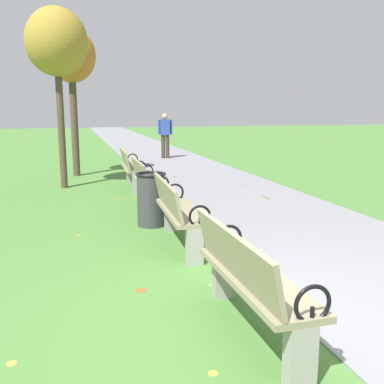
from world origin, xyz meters
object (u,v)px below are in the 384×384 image
object	(u,v)px
tree_1	(57,44)
pedestrian_walking	(165,133)
park_bench_1	(249,278)
tree_2	(71,58)
park_bench_3	(147,183)
park_bench_4	(131,167)
park_bench_2	(178,211)
trash_bin	(151,199)

from	to	relation	value
tree_1	pedestrian_walking	distance (m)	6.75
park_bench_1	tree_1	world-z (taller)	tree_1
tree_2	pedestrian_walking	xyz separation A→B (m)	(3.22, 3.42, -2.18)
park_bench_3	park_bench_4	world-z (taller)	same
park_bench_2	park_bench_3	distance (m)	2.34
tree_1	pedestrian_walking	bearing A→B (deg)	56.18
park_bench_3	park_bench_4	size ratio (longest dim) A/B	0.99
tree_2	trash_bin	world-z (taller)	tree_2
park_bench_2	park_bench_4	size ratio (longest dim) A/B	1.00
pedestrian_walking	park_bench_4	bearing A→B (deg)	-109.53
park_bench_1	park_bench_3	distance (m)	4.79
tree_2	pedestrian_walking	bearing A→B (deg)	46.70
park_bench_2	tree_2	world-z (taller)	tree_2
park_bench_4	tree_1	world-z (taller)	tree_1
park_bench_2	park_bench_4	distance (m)	4.58
park_bench_1	pedestrian_walking	distance (m)	12.90
pedestrian_walking	trash_bin	size ratio (longest dim) A/B	1.93
park_bench_3	tree_1	xyz separation A→B (m)	(-1.51, 2.67, 2.73)
park_bench_2	pedestrian_walking	size ratio (longest dim) A/B	1.00
park_bench_1	tree_2	distance (m)	9.76
park_bench_3	tree_2	bearing A→B (deg)	104.74
tree_1	pedestrian_walking	xyz separation A→B (m)	(3.53, 5.28, -2.29)
park_bench_1	pedestrian_walking	world-z (taller)	pedestrian_walking
park_bench_4	park_bench_2	bearing A→B (deg)	-90.00
park_bench_3	tree_2	xyz separation A→B (m)	(-1.19, 4.53, 2.63)
park_bench_3	trash_bin	distance (m)	1.20
tree_2	pedestrian_walking	world-z (taller)	tree_2
park_bench_3	park_bench_4	distance (m)	2.24
park_bench_1	park_bench_2	world-z (taller)	same
tree_2	tree_1	bearing A→B (deg)	-99.62
park_bench_3	trash_bin	world-z (taller)	park_bench_3
park_bench_1	trash_bin	size ratio (longest dim) A/B	1.91
park_bench_3	trash_bin	xyz separation A→B (m)	(-0.15, -1.19, -0.06)
park_bench_4	park_bench_1	bearing A→B (deg)	-90.00
tree_1	tree_2	distance (m)	1.89
park_bench_4	trash_bin	size ratio (longest dim) A/B	1.93
park_bench_2	park_bench_3	bearing A→B (deg)	90.00
park_bench_1	trash_bin	bearing A→B (deg)	92.35
pedestrian_walking	tree_1	bearing A→B (deg)	-123.82
tree_2	park_bench_4	bearing A→B (deg)	-62.55
park_bench_2	tree_2	distance (m)	7.46
park_bench_2	park_bench_4	world-z (taller)	same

